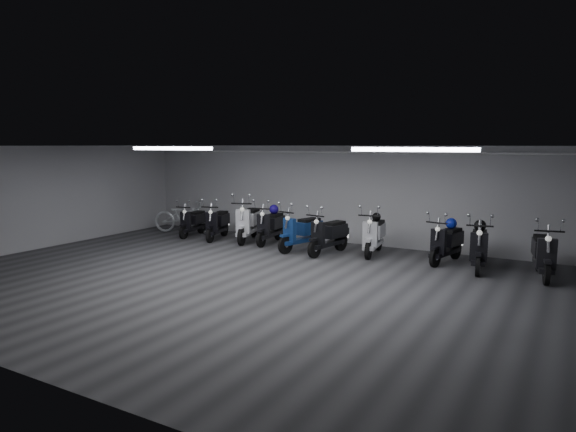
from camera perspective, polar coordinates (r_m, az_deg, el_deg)
The scene contains 23 objects.
floor at distance 10.78m, azimuth -4.06°, elevation -7.37°, with size 14.00×10.00×0.01m, color #333335.
ceiling at distance 10.40m, azimuth -4.22°, elevation 7.74°, with size 14.00×10.00×0.01m, color gray.
back_wall at distance 14.88m, azimuth 6.68°, elevation 2.34°, with size 14.00×0.01×2.80m, color #A9A9AC.
front_wall at distance 6.99m, azimuth -27.75°, elevation -4.84°, with size 14.00×0.01×2.80m, color #A9A9AC.
left_wall at distance 15.51m, azimuth -26.17°, elevation 1.81°, with size 0.01×10.00×2.80m, color #A9A9AC.
fluor_strip_left at distance 13.05m, azimuth -12.79°, elevation 7.32°, with size 2.40×0.18×0.08m, color white.
fluor_strip_right at distance 10.02m, azimuth 13.63°, elevation 7.17°, with size 2.40×0.18×0.08m, color white.
conduit at distance 14.74m, azimuth 6.62°, elevation 7.04°, with size 0.05×0.05×13.60m, color white.
scooter_0 at distance 16.23m, azimuth -10.51°, elevation -0.12°, with size 0.54×1.61×1.20m, color black, non-canonical shape.
scooter_1 at distance 15.58m, azimuth -7.85°, elevation -0.22°, with size 0.58×1.74×1.29m, color black, non-canonical shape.
scooter_2 at distance 15.15m, azimuth -4.42°, elevation -0.05°, with size 0.66×1.99×1.48m, color silver, non-canonical shape.
scooter_3 at distance 14.76m, azimuth -1.97°, elevation -0.50°, with size 0.60×1.80×1.34m, color black, non-canonical shape.
scooter_4 at distance 13.79m, azimuth 1.51°, elevation -1.06°, with size 0.61×1.83×1.36m, color navy, non-canonical shape.
scooter_5 at distance 13.36m, azimuth 4.47°, elevation -1.44°, with size 0.60×1.79×1.33m, color black, non-canonical shape.
scooter_6 at distance 13.43m, azimuth 9.51°, elevation -1.41°, with size 0.61×1.83×1.36m, color silver, non-canonical shape.
scooter_7 at distance 12.91m, azimuth 17.13°, elevation -2.18°, with size 0.58×1.74×1.30m, color black, non-canonical shape.
scooter_8 at distance 12.42m, azimuth 20.41°, elevation -2.54°, with size 0.61×1.84×1.37m, color black, non-canonical shape.
scooter_9 at distance 12.24m, azimuth 26.47°, elevation -3.02°, with size 0.62×1.85×1.38m, color black, non-canonical shape.
bicycle at distance 16.98m, azimuth -11.43°, elevation 0.37°, with size 0.71×2.00×1.30m, color silver.
helmet_0 at distance 12.63m, azimuth 20.49°, elevation -1.00°, with size 0.27×0.27×0.27m, color black.
helmet_1 at distance 13.08m, azimuth 17.62°, elevation -0.79°, with size 0.27×0.27×0.27m, color #0D1D98.
helmet_2 at distance 13.64m, azimuth 9.76°, elevation -0.09°, with size 0.23×0.23×0.23m, color black.
helmet_3 at distance 14.95m, azimuth -1.57°, elevation 0.75°, with size 0.27×0.27×0.27m, color #1C0C84.
Camera 1 is at (5.81, -8.62, 2.83)m, focal length 32.13 mm.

